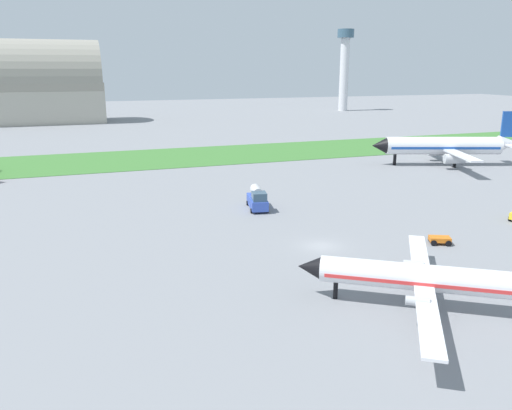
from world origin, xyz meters
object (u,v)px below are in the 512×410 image
Objects in this scene: baggage_cart_midfield at (440,239)px; control_tower at (345,64)px; fuel_truck_near_gate at (257,199)px; airplane_foreground_turboprop at (423,277)px; airplane_parked_jet_far at (446,146)px.

control_tower reaches higher than baggage_cart_midfield.
control_tower is (104.06, 161.38, 21.16)m from fuel_truck_near_gate.
fuel_truck_near_gate reaches higher than baggage_cart_midfield.
airplane_foreground_turboprop is 7.64× the size of baggage_cart_midfield.
airplane_parked_jet_far reaches higher than baggage_cart_midfield.
fuel_truck_near_gate is at bearing -122.81° from control_tower.
airplane_foreground_turboprop is 3.24× the size of fuel_truck_near_gate.
airplane_parked_jet_far is 54.57m from fuel_truck_near_gate.
control_tower is at bearing -90.84° from airplane_parked_jet_far.
airplane_foreground_turboprop is 73.96m from airplane_parked_jet_far.
airplane_foreground_turboprop is 35.78m from fuel_truck_near_gate.
airplane_parked_jet_far is (48.34, 55.96, 1.35)m from airplane_foreground_turboprop.
control_tower reaches higher than fuel_truck_near_gate.
control_tower is (89.07, 183.72, 22.18)m from baggage_cart_midfield.
fuel_truck_near_gate is 26.92m from baggage_cart_midfield.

